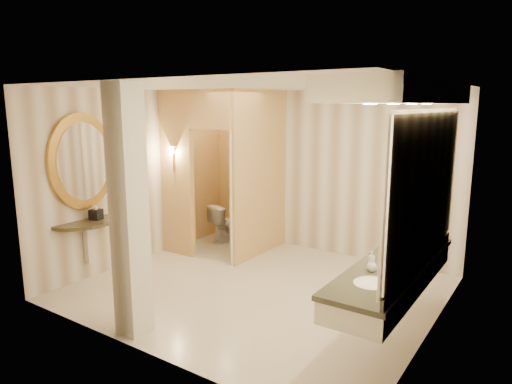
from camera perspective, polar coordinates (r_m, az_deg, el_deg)
floor at (r=6.37m, az=0.19°, el=-11.92°), size 4.50×4.50×0.00m
ceiling at (r=5.88m, az=0.21°, el=13.13°), size 4.50×4.50×0.00m
wall_back at (r=7.70m, az=8.55°, el=2.40°), size 4.50×0.02×2.70m
wall_front at (r=4.50m, az=-14.19°, el=-3.86°), size 4.50×0.02×2.70m
wall_left at (r=7.46m, az=-14.31°, el=1.91°), size 0.02×4.00×2.70m
wall_right at (r=5.11m, az=21.67°, el=-2.57°), size 0.02×4.00×2.70m
toilet_closet at (r=7.40m, az=-2.91°, el=2.44°), size 1.50×1.55×2.70m
wall_sconce at (r=7.47m, az=-10.31°, el=5.04°), size 0.14×0.14×0.42m
vanity at (r=4.74m, az=17.64°, el=0.13°), size 0.75×2.56×2.09m
console_shelf at (r=6.78m, az=-20.75°, el=0.64°), size 1.03×1.03×1.96m
pillar at (r=4.99m, az=-15.59°, el=-2.51°), size 0.30×0.30×2.70m
tissue_box at (r=6.80m, az=-19.37°, el=-2.66°), size 0.18×0.18×0.15m
toilet at (r=8.36m, az=-3.50°, el=-3.86°), size 0.56×0.76×0.69m
soap_bottle_a at (r=4.97m, az=17.08°, el=-7.49°), size 0.08×0.08×0.14m
soap_bottle_b at (r=4.62m, az=14.27°, el=-8.82°), size 0.12×0.12×0.13m
soap_bottle_c at (r=4.67m, az=14.24°, el=-8.25°), size 0.09×0.09×0.18m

